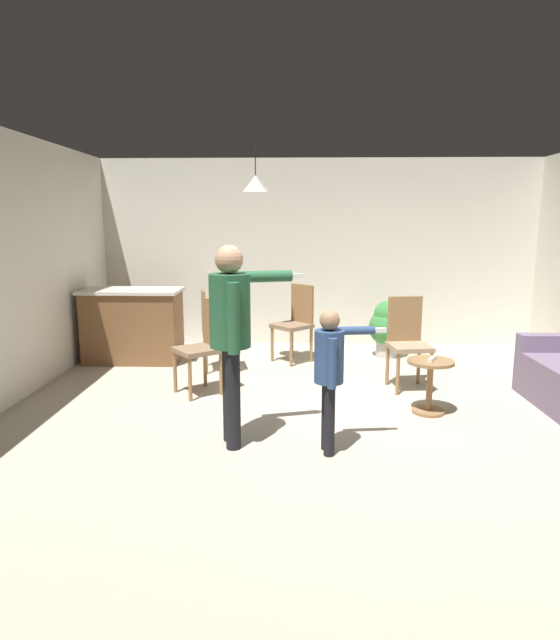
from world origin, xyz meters
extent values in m
plane|color=#B2A893|center=(0.00, 0.00, 0.00)|extent=(7.68, 7.68, 0.00)
cube|color=silver|center=(0.00, 3.20, 1.35)|extent=(6.40, 0.10, 2.70)
cube|color=slate|center=(2.47, 0.88, 0.32)|extent=(0.85, 0.18, 0.63)
cylinder|color=olive|center=(2.14, 0.87, 0.03)|extent=(0.05, 0.05, 0.06)
cube|color=brown|center=(-2.45, 2.04, 0.45)|extent=(1.20, 0.60, 0.91)
cube|color=beige|center=(-2.45, 2.04, 0.93)|extent=(1.26, 0.66, 0.04)
cylinder|color=olive|center=(0.94, 0.19, 0.51)|extent=(0.44, 0.44, 0.03)
cylinder|color=olive|center=(0.94, 0.19, 0.24)|extent=(0.06, 0.06, 0.49)
cylinder|color=olive|center=(0.94, 0.19, 0.01)|extent=(0.31, 0.31, 0.03)
cylinder|color=black|center=(-0.88, -0.51, 0.41)|extent=(0.12, 0.12, 0.82)
cylinder|color=black|center=(-0.84, -0.68, 0.41)|extent=(0.12, 0.12, 0.82)
cylinder|color=#265938|center=(-0.86, -0.59, 1.12)|extent=(0.33, 0.33, 0.58)
sphere|color=tan|center=(-0.86, -0.59, 1.52)|extent=(0.22, 0.22, 0.22)
cylinder|color=#265938|center=(-0.64, -0.34, 1.36)|extent=(0.56, 0.24, 0.10)
cube|color=white|center=(-0.35, -0.26, 1.36)|extent=(0.13, 0.07, 0.04)
cylinder|color=#265938|center=(-0.81, -0.78, 1.09)|extent=(0.10, 0.10, 0.55)
cylinder|color=black|center=(-0.09, -0.67, 0.29)|extent=(0.08, 0.08, 0.58)
cylinder|color=black|center=(-0.07, -0.79, 0.29)|extent=(0.08, 0.08, 0.58)
cylinder|color=navy|center=(-0.08, -0.73, 0.78)|extent=(0.23, 0.23, 0.41)
sphere|color=#9E7556|center=(-0.08, -0.73, 1.07)|extent=(0.16, 0.16, 0.16)
cylinder|color=navy|center=(0.10, -0.58, 0.96)|extent=(0.39, 0.11, 0.07)
cube|color=white|center=(0.32, -0.55, 0.96)|extent=(0.13, 0.05, 0.04)
cylinder|color=navy|center=(-0.06, -0.87, 0.76)|extent=(0.07, 0.07, 0.39)
cylinder|color=olive|center=(1.05, 1.13, 0.23)|extent=(0.04, 0.04, 0.45)
cylinder|color=olive|center=(0.69, 1.08, 0.23)|extent=(0.04, 0.04, 0.45)
cylinder|color=olive|center=(1.10, 0.77, 0.23)|extent=(0.04, 0.04, 0.45)
cylinder|color=olive|center=(0.74, 0.72, 0.23)|extent=(0.04, 0.04, 0.45)
cube|color=#997F60|center=(0.90, 0.92, 0.47)|extent=(0.47, 0.47, 0.05)
cube|color=olive|center=(0.87, 1.11, 0.75)|extent=(0.38, 0.09, 0.50)
cylinder|color=olive|center=(-1.48, 1.80, 0.23)|extent=(0.04, 0.04, 0.45)
cylinder|color=olive|center=(-1.40, 1.45, 0.23)|extent=(0.04, 0.04, 0.45)
cylinder|color=olive|center=(-1.12, 1.87, 0.23)|extent=(0.04, 0.04, 0.45)
cylinder|color=olive|center=(-1.05, 1.52, 0.23)|extent=(0.04, 0.04, 0.45)
cube|color=#997F60|center=(-1.26, 1.66, 0.47)|extent=(0.50, 0.50, 0.05)
cube|color=olive|center=(-1.45, 1.62, 0.75)|extent=(0.11, 0.38, 0.50)
cylinder|color=olive|center=(-1.12, 0.68, 0.23)|extent=(0.04, 0.04, 0.45)
cylinder|color=olive|center=(-1.34, 0.97, 0.23)|extent=(0.04, 0.04, 0.45)
cylinder|color=olive|center=(-1.41, 0.46, 0.23)|extent=(0.04, 0.04, 0.45)
cylinder|color=olive|center=(-1.62, 0.75, 0.23)|extent=(0.04, 0.04, 0.45)
cube|color=#7F664C|center=(-1.37, 0.71, 0.47)|extent=(0.59, 0.59, 0.05)
cube|color=olive|center=(-1.22, 0.83, 0.75)|extent=(0.26, 0.33, 0.50)
cylinder|color=olive|center=(-0.13, 2.07, 0.23)|extent=(0.04, 0.04, 0.45)
cylinder|color=olive|center=(-0.38, 2.32, 0.23)|extent=(0.04, 0.04, 0.45)
cylinder|color=olive|center=(-0.39, 1.81, 0.23)|extent=(0.04, 0.04, 0.45)
cylinder|color=olive|center=(-0.64, 2.07, 0.23)|extent=(0.04, 0.04, 0.45)
cube|color=#7F664C|center=(-0.38, 2.07, 0.47)|extent=(0.59, 0.59, 0.05)
cube|color=olive|center=(-0.25, 2.20, 0.75)|extent=(0.29, 0.30, 0.50)
cylinder|color=#B7B2AD|center=(0.90, 2.38, 0.11)|extent=(0.29, 0.29, 0.23)
sphere|color=#387F3D|center=(0.90, 2.38, 0.40)|extent=(0.50, 0.50, 0.50)
sphere|color=#387F3D|center=(0.90, 2.38, 0.58)|extent=(0.37, 0.37, 0.37)
cube|color=white|center=(0.95, 0.16, 0.54)|extent=(0.10, 0.13, 0.04)
cone|color=silver|center=(-0.82, 1.79, 2.25)|extent=(0.32, 0.32, 0.20)
cylinder|color=black|center=(-0.82, 1.79, 2.52)|extent=(0.01, 0.01, 0.36)
camera|label=1|loc=(-0.35, -4.75, 1.81)|focal=30.11mm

